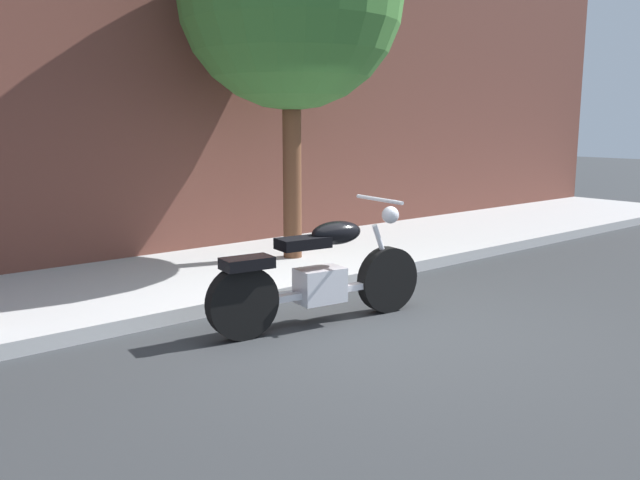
% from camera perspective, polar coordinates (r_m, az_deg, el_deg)
% --- Properties ---
extents(ground_plane, '(60.00, 60.00, 0.00)m').
position_cam_1_polar(ground_plane, '(6.05, 3.62, -7.72)').
color(ground_plane, '#303335').
extents(sidewalk, '(20.76, 2.55, 0.14)m').
position_cam_1_polar(sidewalk, '(7.96, -8.75, -2.90)').
color(sidewalk, '#B0B0B0').
rests_on(sidewalk, ground).
extents(motorcycle, '(2.23, 0.72, 1.15)m').
position_cam_1_polar(motorcycle, '(6.05, -0.04, -3.16)').
color(motorcycle, black).
rests_on(motorcycle, ground).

